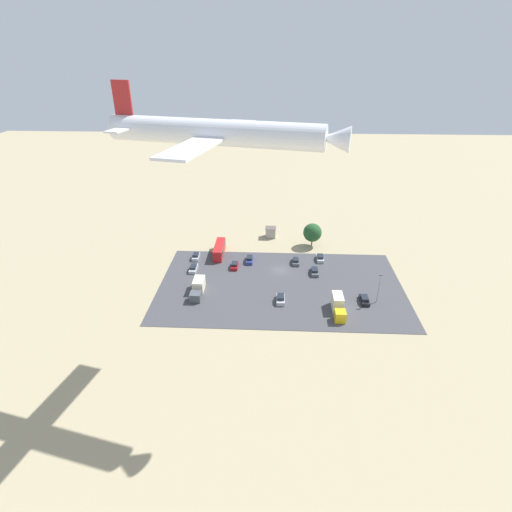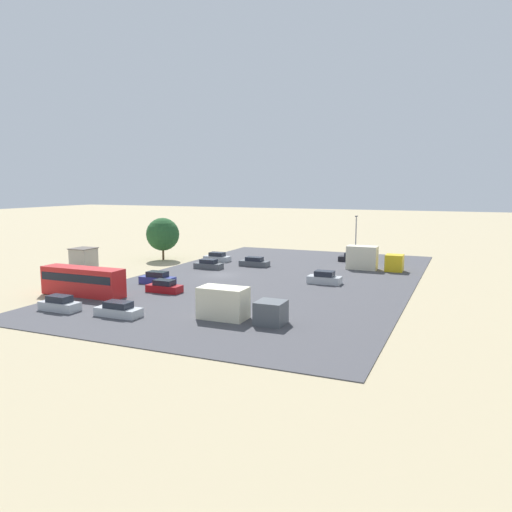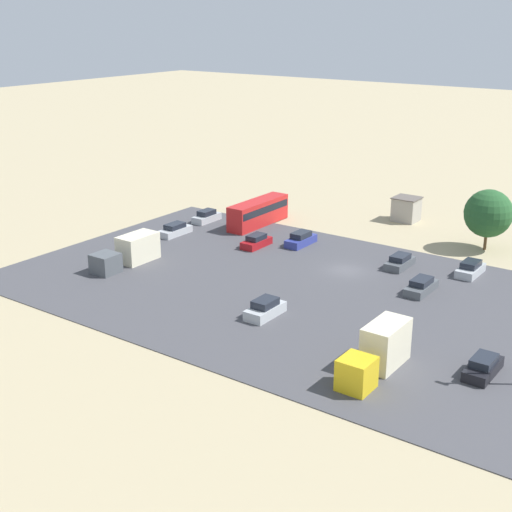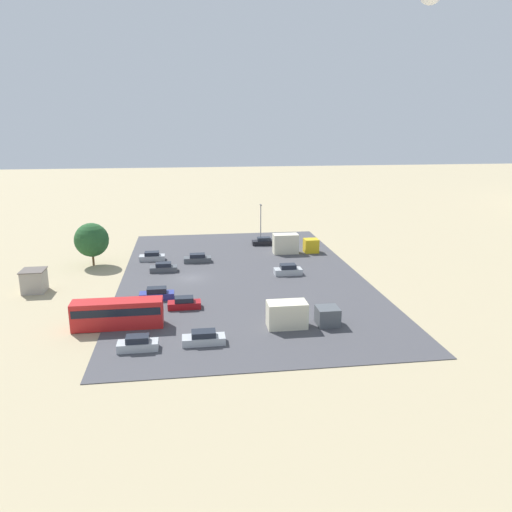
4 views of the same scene
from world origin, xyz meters
TOP-DOWN VIEW (x-y plane):
  - ground_plane at (0.00, 0.00)m, footprint 400.00×400.00m
  - parking_lot_surface at (0.00, 7.92)m, footprint 61.91×36.75m
  - shed_building at (3.04, -21.91)m, footprint 3.37×3.23m
  - bus at (17.87, -8.60)m, footprint 2.54×10.35m
  - parked_car_0 at (-4.31, -4.26)m, footprint 1.86×4.30m
  - parked_car_1 at (-19.93, 14.44)m, footprint 1.87×4.49m
  - parked_car_2 at (24.34, -5.84)m, footprint 1.76×4.23m
  - parked_car_3 at (-9.17, 1.27)m, footprint 1.87×4.63m
  - parked_car_4 at (0.09, 15.16)m, footprint 1.95×4.30m
  - parked_car_5 at (23.77, 1.07)m, footprint 1.85×4.62m
  - parked_car_6 at (-11.39, -6.49)m, footprint 1.92×4.35m
  - parked_car_7 at (12.69, -0.99)m, footprint 1.82×4.22m
  - parked_car_8 at (8.74, -4.65)m, footprint 1.84×4.61m
  - parked_truck_0 at (20.51, 12.23)m, footprint 2.57×8.48m
  - parked_truck_1 at (-13.05, 18.73)m, footprint 2.40×8.29m
  - tree_near_shed at (-9.71, -16.04)m, footprint 5.61×5.61m
  - light_pole_lot_centre at (-22.93, 14.28)m, footprint 0.90×0.28m
  - airplane at (10.04, 34.74)m, footprint 36.66×30.40m

SIDE VIEW (x-z plane):
  - ground_plane at x=0.00m, z-range 0.00..0.00m
  - parking_lot_surface at x=0.00m, z-range 0.00..0.08m
  - parked_car_0 at x=-4.31m, z-range -0.04..1.41m
  - parked_car_5 at x=23.77m, z-range -0.04..1.41m
  - parked_car_3 at x=-9.17m, z-range -0.04..1.42m
  - parked_car_1 at x=-19.93m, z-range -0.04..1.44m
  - parked_car_7 at x=12.69m, z-range -0.04..1.45m
  - parked_car_6 at x=-11.39m, z-range -0.05..1.48m
  - parked_car_2 at x=24.34m, z-range -0.05..1.51m
  - parked_car_8 at x=8.74m, z-range -0.05..1.56m
  - parked_car_4 at x=0.09m, z-range -0.06..1.60m
  - parked_truck_0 at x=20.51m, z-range -0.05..3.00m
  - shed_building at x=3.04m, z-range 0.01..3.24m
  - parked_truck_1 at x=-13.05m, z-range -0.07..3.47m
  - bus at x=17.87m, z-range 0.21..3.47m
  - light_pole_lot_centre at x=-22.93m, z-range 0.50..7.99m
  - tree_near_shed at x=-9.71m, z-range 0.80..8.01m
  - airplane at x=10.04m, z-range 38.46..47.35m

